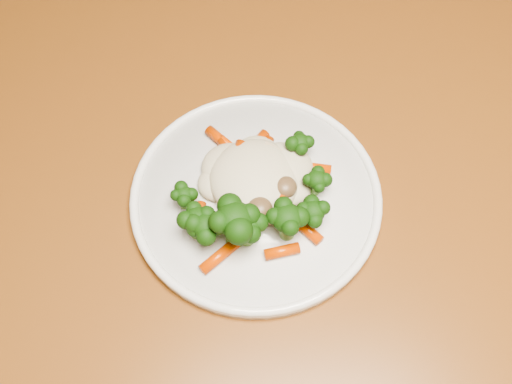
# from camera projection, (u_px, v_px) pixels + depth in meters

# --- Properties ---
(dining_table) EXTENTS (1.21, 0.90, 0.75)m
(dining_table) POSITION_uv_depth(u_px,v_px,m) (298.00, 184.00, 0.84)
(dining_table) COLOR brown
(dining_table) RESTS_ON ground
(plate) EXTENTS (0.27, 0.27, 0.01)m
(plate) POSITION_uv_depth(u_px,v_px,m) (256.00, 198.00, 0.70)
(plate) COLOR white
(plate) RESTS_ON dining_table
(meal) EXTENTS (0.18, 0.18, 0.05)m
(meal) POSITION_uv_depth(u_px,v_px,m) (252.00, 197.00, 0.67)
(meal) COLOR beige
(meal) RESTS_ON plate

